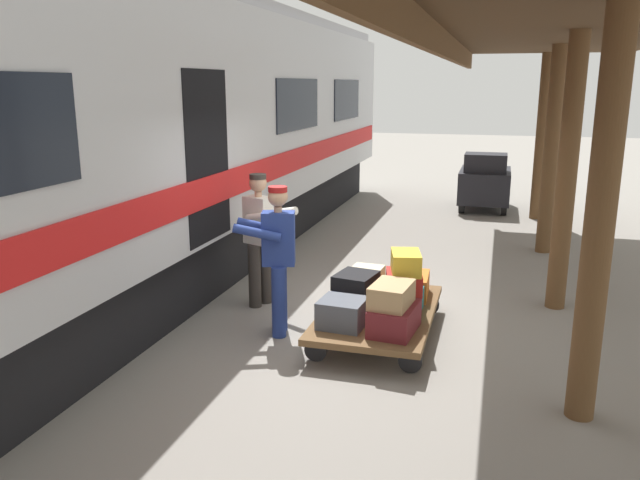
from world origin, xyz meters
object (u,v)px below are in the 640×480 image
luggage_cart (378,313)px  suitcase_cream_canvas (365,280)px  suitcase_maroon_trunk (394,319)px  porter_in_overalls (277,255)px  suitcase_slate_roller (342,313)px  train_car (97,144)px  suitcase_tan_vintage (392,295)px  suitcase_teal_softside (403,302)px  suitcase_red_plastic (404,282)px  porter_by_door (260,235)px  suitcase_navy_fabric (355,297)px  suitcase_orange_carryall (410,285)px  suitcase_yellow_case (406,263)px  suitcase_black_hardshell (356,280)px  baggage_tug (485,182)px

luggage_cart → suitcase_cream_canvas: suitcase_cream_canvas is taller
suitcase_maroon_trunk → porter_in_overalls: size_ratio=0.37×
luggage_cart → suitcase_maroon_trunk: suitcase_maroon_trunk is taller
suitcase_slate_roller → suitcase_cream_canvas: (0.00, -1.17, 0.00)m
train_car → suitcase_cream_canvas: size_ratio=41.52×
luggage_cart → suitcase_tan_vintage: size_ratio=4.06×
suitcase_tan_vintage → porter_in_overalls: (1.36, -0.35, 0.22)m
suitcase_teal_softside → suitcase_red_plastic: size_ratio=1.13×
suitcase_maroon_trunk → suitcase_slate_roller: suitcase_slate_roller is taller
suitcase_red_plastic → porter_by_door: porter_by_door is taller
suitcase_teal_softside → suitcase_tan_vintage: bearing=86.7°
suitcase_slate_roller → suitcase_tan_vintage: size_ratio=0.88×
porter_in_overalls → suitcase_tan_vintage: bearing=165.7°
suitcase_teal_softside → porter_in_overalls: size_ratio=0.31×
suitcase_navy_fabric → suitcase_cream_canvas: (0.00, -0.59, 0.03)m
suitcase_slate_roller → porter_in_overalls: porter_in_overalls is taller
suitcase_slate_roller → porter_by_door: bearing=-40.9°
suitcase_maroon_trunk → suitcase_teal_softside: (0.00, -0.59, -0.02)m
suitcase_tan_vintage → suitcase_navy_fabric: bearing=-49.0°
train_car → luggage_cart: bearing=177.9°
suitcase_orange_carryall → suitcase_tan_vintage: 1.21m
suitcase_navy_fabric → suitcase_yellow_case: bearing=179.0°
suitcase_navy_fabric → suitcase_black_hardshell: suitcase_black_hardshell is taller
suitcase_cream_canvas → porter_by_door: size_ratio=0.28×
luggage_cart → suitcase_tan_vintage: (-0.24, 0.59, 0.44)m
suitcase_yellow_case → porter_in_overalls: bearing=9.5°
suitcase_teal_softside → porter_by_door: 2.07m
suitcase_maroon_trunk → suitcase_teal_softside: size_ratio=1.19×
suitcase_orange_carryall → suitcase_navy_fabric: bearing=46.9°
suitcase_slate_roller → suitcase_cream_canvas: suitcase_cream_canvas is taller
baggage_tug → porter_by_door: bearing=70.9°
suitcase_maroon_trunk → porter_by_door: bearing=-31.7°
suitcase_slate_roller → suitcase_orange_carryall: bearing=-115.1°
porter_in_overalls → porter_by_door: bearing=-58.1°
suitcase_black_hardshell → baggage_tug: baggage_tug is taller
luggage_cart → suitcase_orange_carryall: suitcase_orange_carryall is taller
suitcase_cream_canvas → suitcase_orange_carryall: (-0.55, 0.00, -0.01)m
suitcase_navy_fabric → suitcase_teal_softside: size_ratio=0.90×
suitcase_maroon_trunk → suitcase_red_plastic: size_ratio=1.35×
suitcase_orange_carryall → suitcase_slate_roller: bearing=64.9°
suitcase_maroon_trunk → suitcase_navy_fabric: (0.55, -0.59, -0.02)m
luggage_cart → suitcase_orange_carryall: bearing=-115.1°
suitcase_cream_canvas → suitcase_black_hardshell: size_ratio=1.01×
porter_by_door → porter_in_overalls: bearing=121.9°
suitcase_black_hardshell → suitcase_yellow_case: 0.61m
suitcase_red_plastic → suitcase_tan_vintage: suitcase_tan_vintage is taller
porter_by_door → suitcase_cream_canvas: bearing=179.5°
suitcase_teal_softside → suitcase_black_hardshell: bearing=-0.2°
suitcase_slate_roller → baggage_tug: size_ratio=0.27×
suitcase_maroon_trunk → porter_in_overalls: bearing=-13.7°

